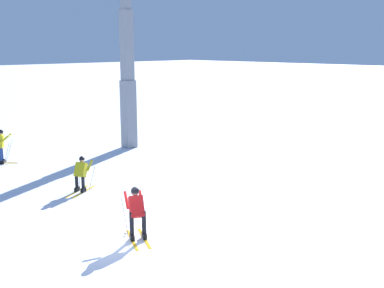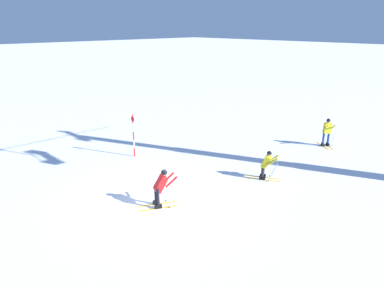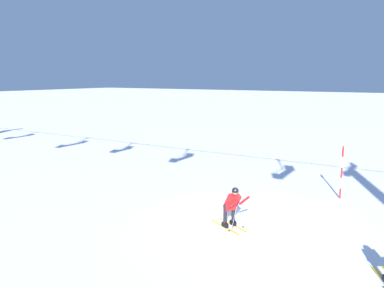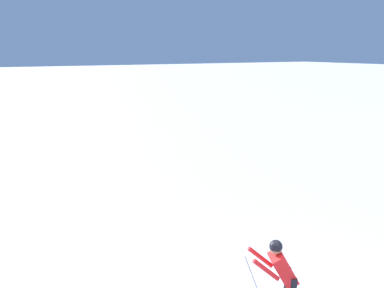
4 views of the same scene
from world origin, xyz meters
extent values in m
plane|color=white|center=(0.00, 0.00, 0.00)|extent=(260.00, 260.00, 0.00)
cube|color=yellow|center=(0.48, 0.43, 0.01)|extent=(1.48, 0.79, 0.01)
cube|color=black|center=(0.48, 0.43, 0.09)|extent=(0.30, 0.22, 0.16)
cylinder|color=black|center=(0.48, 0.43, 0.52)|extent=(0.13, 0.13, 0.70)
cube|color=yellow|center=(0.65, 0.77, 0.01)|extent=(1.48, 0.79, 0.01)
cube|color=black|center=(0.65, 0.77, 0.09)|extent=(0.30, 0.22, 0.16)
cylinder|color=black|center=(0.65, 0.77, 0.52)|extent=(0.13, 0.13, 0.70)
cube|color=red|center=(0.42, 0.67, 0.98)|extent=(0.67, 0.62, 0.69)
sphere|color=#997051|center=(0.28, 0.74, 1.39)|extent=(0.23, 0.23, 0.23)
sphere|color=black|center=(0.28, 0.74, 1.43)|extent=(0.25, 0.25, 0.25)
cylinder|color=red|center=(-0.02, 0.63, 1.09)|extent=(0.50, 0.30, 0.45)
cylinder|color=gray|center=(-0.09, 0.62, 0.46)|extent=(0.48, 0.12, 1.20)
cylinder|color=black|center=(0.05, 0.50, 0.05)|extent=(0.07, 0.07, 0.01)
cylinder|color=red|center=(0.18, 1.05, 1.09)|extent=(0.50, 0.30, 0.45)
cylinder|color=gray|center=(0.15, 1.11, 0.46)|extent=(0.38, 0.33, 1.20)
cylinder|color=black|center=(0.33, 1.07, 0.05)|extent=(0.07, 0.07, 0.01)
cylinder|color=red|center=(-2.29, -4.90, 0.24)|extent=(0.07, 0.07, 0.47)
cylinder|color=white|center=(-2.29, -4.90, 0.71)|extent=(0.07, 0.07, 0.47)
cylinder|color=red|center=(-2.29, -4.90, 1.19)|extent=(0.07, 0.07, 0.47)
cylinder|color=white|center=(-2.29, -4.90, 1.66)|extent=(0.07, 0.07, 0.47)
cylinder|color=red|center=(-2.29, -4.90, 2.14)|extent=(0.07, 0.07, 0.47)
cylinder|color=red|center=(-2.27, -4.90, 2.12)|extent=(0.01, 0.28, 0.28)
cube|color=yellow|center=(-4.92, 1.80, 0.01)|extent=(0.90, 1.52, 0.01)
cube|color=black|center=(-4.92, 1.80, 0.09)|extent=(0.23, 0.30, 0.16)
cylinder|color=black|center=(-4.92, 1.80, 0.48)|extent=(0.13, 0.13, 0.62)
cube|color=yellow|center=(-4.67, 1.94, 0.01)|extent=(0.90, 1.52, 0.01)
cube|color=black|center=(-4.67, 1.94, 0.09)|extent=(0.23, 0.30, 0.16)
cylinder|color=black|center=(-4.67, 1.94, 0.48)|extent=(0.13, 0.13, 0.62)
cube|color=gold|center=(-4.86, 1.98, 0.88)|extent=(0.60, 0.62, 0.63)
sphere|color=tan|center=(-4.92, 2.08, 1.26)|extent=(0.21, 0.21, 0.21)
sphere|color=black|center=(-4.92, 2.08, 1.29)|extent=(0.22, 0.22, 0.22)
cylinder|color=gold|center=(-5.22, 2.15, 0.99)|extent=(0.30, 0.45, 0.41)
cylinder|color=gray|center=(-5.27, 2.15, 0.42)|extent=(0.34, 0.36, 1.06)
cylinder|color=black|center=(-5.22, 1.98, 0.05)|extent=(0.07, 0.07, 0.01)
cylinder|color=gold|center=(-4.81, 2.37, 0.99)|extent=(0.30, 0.45, 0.41)
cylinder|color=gray|center=(-4.79, 2.42, 0.42)|extent=(0.14, 0.46, 1.06)
cylinder|color=black|center=(-4.66, 2.29, 0.05)|extent=(0.07, 0.07, 0.01)
cube|color=yellow|center=(-11.70, 1.65, 0.01)|extent=(0.98, 1.31, 0.01)
cube|color=black|center=(-11.70, 1.65, 0.09)|extent=(0.25, 0.29, 0.16)
cylinder|color=navy|center=(-11.70, 1.65, 0.58)|extent=(0.13, 0.13, 0.82)
cube|color=yellow|center=(-11.45, 1.47, 0.01)|extent=(0.98, 1.31, 0.01)
cube|color=black|center=(-11.45, 1.47, 0.09)|extent=(0.25, 0.29, 0.16)
cylinder|color=navy|center=(-11.45, 1.47, 0.58)|extent=(0.13, 0.13, 0.82)
cube|color=gold|center=(-11.56, 1.59, 1.12)|extent=(0.53, 0.51, 0.63)
sphere|color=tan|center=(-11.53, 1.61, 1.55)|extent=(0.22, 0.22, 0.22)
sphere|color=black|center=(-11.53, 1.61, 1.59)|extent=(0.24, 0.24, 0.24)
cylinder|color=gold|center=(-11.60, 1.92, 1.26)|extent=(0.36, 0.45, 0.43)
cylinder|color=gray|center=(-11.61, 1.98, 0.55)|extent=(0.16, 0.38, 1.16)
cylinder|color=black|center=(-11.75, 1.87, 0.05)|extent=(0.07, 0.07, 0.01)
cylinder|color=gold|center=(-11.22, 1.65, 1.26)|extent=(0.36, 0.45, 0.43)
cylinder|color=gray|center=(-11.16, 1.66, 0.55)|extent=(0.32, 0.27, 1.16)
cylinder|color=black|center=(-11.23, 1.49, 0.05)|extent=(0.07, 0.07, 0.01)
camera|label=1|loc=(11.19, -7.53, 5.71)|focal=44.08mm
camera|label=2|loc=(8.96, 11.27, 7.03)|focal=34.97mm
camera|label=3|loc=(-5.05, 12.51, 5.37)|focal=35.51mm
camera|label=4|loc=(-4.46, -4.43, 4.98)|focal=37.67mm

